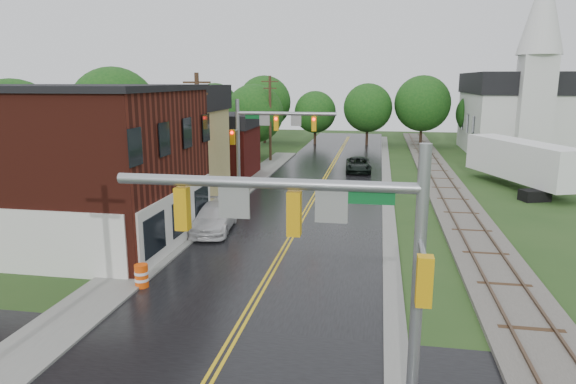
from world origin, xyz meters
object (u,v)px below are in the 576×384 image
(traffic_signal_far, at_px, (266,130))
(tree_left_e, at_px, (256,115))
(pickup_white, at_px, (214,218))
(utility_pole_b, at_px, (199,141))
(tree_left_c, at_px, (193,121))
(church, at_px, (517,104))
(tree_left_a, at_px, (16,131))
(utility_pole_c, at_px, (270,117))
(brick_building, at_px, (53,164))
(tree_left_b, at_px, (115,114))
(traffic_signal_near, at_px, (326,237))
(semi_trailer, at_px, (521,161))
(suv_dark, at_px, (358,165))
(construction_barrel, at_px, (142,276))

(traffic_signal_far, height_order, tree_left_e, tree_left_e)
(traffic_signal_far, xyz_separation_m, pickup_white, (-1.13, -8.98, -4.22))
(utility_pole_b, bearing_deg, tree_left_c, 111.49)
(tree_left_c, bearing_deg, church, 22.24)
(utility_pole_b, height_order, tree_left_e, utility_pole_b)
(traffic_signal_far, distance_m, tree_left_a, 17.16)
(tree_left_c, bearing_deg, utility_pole_c, 30.20)
(tree_left_c, distance_m, tree_left_e, 7.82)
(brick_building, xyz_separation_m, tree_left_b, (-5.36, 16.90, 1.57))
(traffic_signal_near, xyz_separation_m, traffic_signal_far, (-6.94, 25.00, 0.01))
(tree_left_e, distance_m, semi_trailer, 27.65)
(utility_pole_b, xyz_separation_m, suv_dark, (9.56, 17.01, -4.03))
(church, bearing_deg, traffic_signal_near, -107.72)
(tree_left_a, distance_m, tree_left_b, 10.22)
(church, bearing_deg, semi_trailer, -101.75)
(tree_left_b, bearing_deg, tree_left_e, 57.26)
(tree_left_e, height_order, suv_dark, tree_left_e)
(traffic_signal_far, height_order, pickup_white, traffic_signal_far)
(traffic_signal_far, bearing_deg, pickup_white, -97.17)
(utility_pole_c, bearing_deg, traffic_signal_near, -76.26)
(tree_left_e, xyz_separation_m, construction_barrel, (3.85, -36.41, -4.31))
(brick_building, bearing_deg, construction_barrel, -36.38)
(traffic_signal_near, relative_size, utility_pole_c, 0.82)
(tree_left_e, bearing_deg, traffic_signal_far, -74.11)
(traffic_signal_near, relative_size, pickup_white, 1.41)
(semi_trailer, bearing_deg, utility_pole_c, 155.49)
(brick_building, distance_m, utility_pole_b, 9.03)
(tree_left_e, bearing_deg, utility_pole_b, -85.10)
(utility_pole_b, distance_m, tree_left_a, 13.05)
(suv_dark, height_order, construction_barrel, suv_dark)
(brick_building, relative_size, tree_left_c, 1.87)
(traffic_signal_far, height_order, semi_trailer, traffic_signal_far)
(traffic_signal_far, xyz_separation_m, tree_left_e, (-5.38, 18.90, -0.16))
(brick_building, height_order, suv_dark, brick_building)
(church, height_order, suv_dark, church)
(tree_left_e, bearing_deg, pickup_white, -81.34)
(tree_left_b, relative_size, semi_trailer, 0.80)
(tree_left_a, xyz_separation_m, semi_trailer, (35.68, 11.79, -2.86))
(traffic_signal_far, distance_m, utility_pole_c, 17.33)
(tree_left_b, xyz_separation_m, pickup_white, (13.25, -13.88, -4.96))
(tree_left_b, bearing_deg, pickup_white, -46.34)
(church, relative_size, utility_pole_c, 2.22)
(pickup_white, bearing_deg, utility_pole_b, 113.01)
(church, xyz_separation_m, pickup_white, (-24.60, -35.72, -5.08))
(tree_left_a, relative_size, tree_left_e, 1.06)
(utility_pole_c, xyz_separation_m, tree_left_b, (-11.05, -12.10, 1.00))
(pickup_white, bearing_deg, construction_barrel, -98.60)
(brick_building, height_order, utility_pole_c, utility_pole_c)
(traffic_signal_near, height_order, tree_left_b, tree_left_b)
(brick_building, relative_size, construction_barrel, 14.30)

